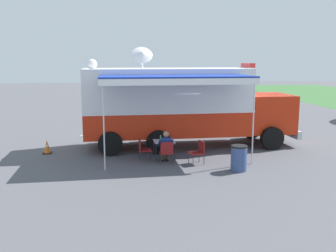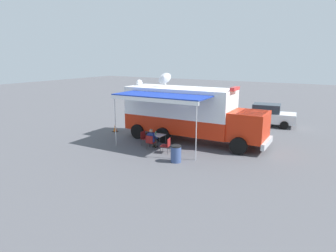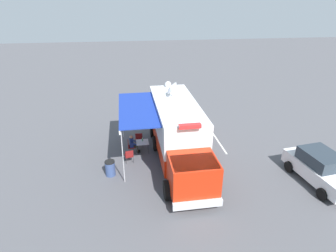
# 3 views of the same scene
# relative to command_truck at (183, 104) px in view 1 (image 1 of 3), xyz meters

# --- Properties ---
(ground_plane) EXTENTS (100.00, 100.00, 0.00)m
(ground_plane) POSITION_rel_command_truck_xyz_m (-0.02, -0.75, -1.94)
(ground_plane) COLOR #515156
(lot_stripe) EXTENTS (0.22, 4.80, 0.01)m
(lot_stripe) POSITION_rel_command_truck_xyz_m (-3.25, -2.47, -1.94)
(lot_stripe) COLOR silver
(lot_stripe) RESTS_ON ground
(command_truck) EXTENTS (5.01, 9.54, 4.53)m
(command_truck) POSITION_rel_command_truck_xyz_m (0.00, 0.00, 0.00)
(command_truck) COLOR red
(command_truck) RESTS_ON ground
(folding_table) EXTENTS (0.82, 0.82, 0.73)m
(folding_table) POSITION_rel_command_truck_xyz_m (2.11, -1.13, -1.27)
(folding_table) COLOR silver
(folding_table) RESTS_ON ground
(water_bottle) EXTENTS (0.07, 0.07, 0.22)m
(water_bottle) POSITION_rel_command_truck_xyz_m (2.10, -1.27, -1.11)
(water_bottle) COLOR #3F9959
(water_bottle) RESTS_ON folding_table
(folding_chair_at_table) EXTENTS (0.49, 0.49, 0.87)m
(folding_chair_at_table) POSITION_rel_command_truck_xyz_m (2.91, -1.15, -1.43)
(folding_chair_at_table) COLOR maroon
(folding_chair_at_table) RESTS_ON ground
(folding_chair_beside_table) EXTENTS (0.49, 0.49, 0.87)m
(folding_chair_beside_table) POSITION_rel_command_truck_xyz_m (2.30, -1.98, -1.43)
(folding_chair_beside_table) COLOR maroon
(folding_chair_beside_table) RESTS_ON ground
(folding_chair_spare_by_truck) EXTENTS (0.57, 0.57, 0.87)m
(folding_chair_spare_by_truck) POSITION_rel_command_truck_xyz_m (2.99, 0.06, -1.43)
(folding_chair_spare_by_truck) COLOR maroon
(folding_chair_spare_by_truck) RESTS_ON ground
(seated_responder) EXTENTS (0.67, 0.56, 1.25)m
(seated_responder) POSITION_rel_command_truck_xyz_m (2.72, -1.15, -1.29)
(seated_responder) COLOR navy
(seated_responder) RESTS_ON ground
(trash_bin) EXTENTS (0.57, 0.57, 0.91)m
(trash_bin) POSITION_rel_command_truck_xyz_m (4.08, 1.27, -1.49)
(trash_bin) COLOR #384C7F
(trash_bin) RESTS_ON ground
(traffic_cone) EXTENTS (0.36, 0.36, 0.58)m
(traffic_cone) POSITION_rel_command_truck_xyz_m (0.56, -5.87, -1.66)
(traffic_cone) COLOR black
(traffic_cone) RESTS_ON ground
(car_behind_truck) EXTENTS (2.43, 4.40, 1.76)m
(car_behind_truck) POSITION_rel_command_truck_xyz_m (-7.31, 3.43, -1.06)
(car_behind_truck) COLOR silver
(car_behind_truck) RESTS_ON ground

